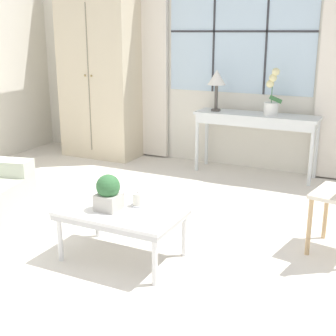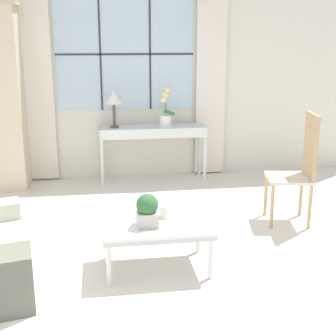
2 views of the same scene
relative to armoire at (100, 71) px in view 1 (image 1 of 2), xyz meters
The scene contains 9 objects.
ground_plane 3.46m from the armoire, 55.55° to the right, with size 14.00×14.00×0.00m, color silver.
wall_back_windowed 1.89m from the armoire, 10.24° to the left, with size 7.20×0.14×2.80m.
armoire is the anchor object (origin of this frame).
console_table 2.23m from the armoire, ahead, with size 1.46×0.40×0.74m.
table_lamp 1.66m from the armoire, ahead, with size 0.22×0.22×0.50m.
potted_orchid 2.36m from the armoire, ahead, with size 0.21×0.16×0.54m.
coffee_table 3.29m from the armoire, 53.35° to the right, with size 0.91×0.59×0.41m.
potted_plant_small 3.24m from the armoire, 55.10° to the right, with size 0.18×0.18×0.27m.
pillar_candle 3.23m from the armoire, 51.09° to the right, with size 0.10×0.10×0.11m.
Camera 1 is at (1.82, -2.65, 1.69)m, focal length 50.00 mm.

